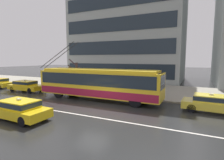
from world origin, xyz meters
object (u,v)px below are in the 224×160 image
(pedestrian_approaching_curb, at_px, (145,79))
(street_tree_bare, at_px, (76,73))
(taxi_ahead_of_bus, at_px, (212,103))
(bus_shelter, at_px, (102,75))
(pedestrian_at_shelter, at_px, (74,77))
(taxi_oncoming_near, at_px, (18,109))
(taxi_queued_behind_bus, at_px, (26,85))
(trolleybus, at_px, (98,83))

(pedestrian_approaching_curb, distance_m, street_tree_bare, 9.52)
(taxi_ahead_of_bus, distance_m, pedestrian_approaching_curb, 7.37)
(bus_shelter, xyz_separation_m, pedestrian_at_shelter, (-3.26, -0.96, -0.26))
(pedestrian_at_shelter, bearing_deg, bus_shelter, 16.43)
(taxi_oncoming_near, bearing_deg, taxi_queued_behind_bus, 139.09)
(taxi_ahead_of_bus, xyz_separation_m, taxi_queued_behind_bus, (-19.74, 0.02, 0.00))
(bus_shelter, bearing_deg, pedestrian_at_shelter, -163.57)
(trolleybus, bearing_deg, bus_shelter, 113.51)
(trolleybus, bearing_deg, pedestrian_at_shelter, 150.95)
(trolleybus, height_order, taxi_ahead_of_bus, trolleybus)
(trolleybus, xyz_separation_m, pedestrian_approaching_curb, (3.54, 4.02, 0.11))
(taxi_queued_behind_bus, distance_m, pedestrian_approaching_curb, 14.23)
(taxi_queued_behind_bus, height_order, bus_shelter, bus_shelter)
(taxi_queued_behind_bus, relative_size, street_tree_bare, 1.19)
(taxi_oncoming_near, distance_m, street_tree_bare, 12.42)
(trolleybus, height_order, taxi_oncoming_near, trolleybus)
(taxi_ahead_of_bus, height_order, pedestrian_at_shelter, pedestrian_at_shelter)
(taxi_oncoming_near, height_order, pedestrian_approaching_curb, pedestrian_approaching_curb)
(taxi_oncoming_near, relative_size, pedestrian_at_shelter, 2.31)
(taxi_oncoming_near, distance_m, pedestrian_at_shelter, 10.33)
(street_tree_bare, bearing_deg, pedestrian_at_shelter, -58.53)
(taxi_oncoming_near, relative_size, street_tree_bare, 1.18)
(pedestrian_approaching_curb, bearing_deg, taxi_oncoming_near, -115.66)
(trolleybus, xyz_separation_m, pedestrian_at_shelter, (-4.86, 2.70, 0.10))
(taxi_queued_behind_bus, bearing_deg, bus_shelter, 23.04)
(taxi_ahead_of_bus, bearing_deg, pedestrian_approaching_curb, 146.86)
(taxi_ahead_of_bus, height_order, pedestrian_approaching_curb, pedestrian_approaching_curb)
(taxi_queued_behind_bus, relative_size, taxi_oncoming_near, 1.01)
(pedestrian_at_shelter, bearing_deg, pedestrian_approaching_curb, 8.93)
(pedestrian_at_shelter, bearing_deg, trolleybus, -29.05)
(street_tree_bare, bearing_deg, taxi_oncoming_near, -70.36)
(trolleybus, height_order, taxi_queued_behind_bus, trolleybus)
(trolleybus, xyz_separation_m, taxi_oncoming_near, (-1.81, -7.12, -0.91))
(taxi_queued_behind_bus, bearing_deg, pedestrian_at_shelter, 26.86)
(taxi_ahead_of_bus, bearing_deg, bus_shelter, 162.09)
(taxi_oncoming_near, distance_m, bus_shelter, 10.86)
(trolleybus, distance_m, pedestrian_approaching_curb, 5.36)
(taxi_oncoming_near, height_order, street_tree_bare, street_tree_bare)
(pedestrian_at_shelter, relative_size, pedestrian_approaching_curb, 0.96)
(taxi_ahead_of_bus, bearing_deg, pedestrian_at_shelter, 169.57)
(taxi_oncoming_near, relative_size, pedestrian_approaching_curb, 2.22)
(bus_shelter, relative_size, pedestrian_at_shelter, 1.89)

